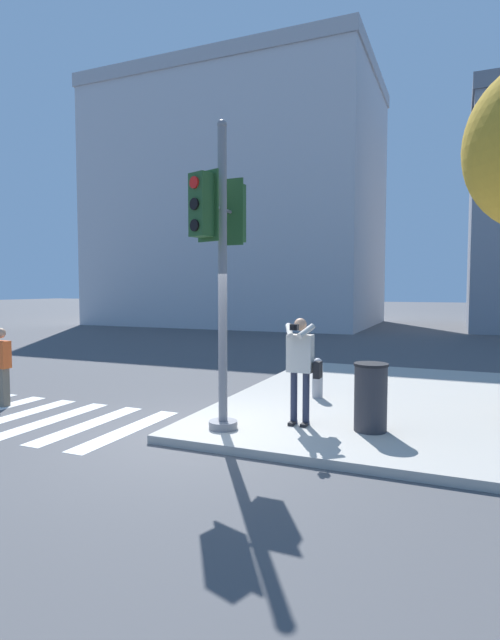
# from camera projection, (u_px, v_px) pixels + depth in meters

# --- Properties ---
(ground_plane) EXTENTS (160.00, 160.00, 0.00)m
(ground_plane) POSITION_uv_depth(u_px,v_px,m) (194.00, 438.00, 7.59)
(ground_plane) COLOR #4C4C4F
(sidewalk_corner) EXTENTS (8.00, 8.00, 0.13)m
(sidewalk_corner) POSITION_uv_depth(u_px,v_px,m) (446.00, 405.00, 9.45)
(sidewalk_corner) COLOR #ADA89E
(sidewalk_corner) RESTS_ON ground_plane
(crosswalk_stripes) EXTENTS (5.13, 2.53, 0.01)m
(crosswalk_stripes) POSITION_uv_depth(u_px,v_px,m) (18.00, 415.00, 8.95)
(crosswalk_stripes) COLOR silver
(crosswalk_stripes) RESTS_ON ground_plane
(traffic_signal_pole) EXTENTS (0.54, 1.14, 4.65)m
(traffic_signal_pole) POSITION_uv_depth(u_px,v_px,m) (220.00, 249.00, 7.51)
(traffic_signal_pole) COLOR slate
(traffic_signal_pole) RESTS_ON sidewalk_corner
(person_photographer) EXTENTS (0.58, 0.54, 1.69)m
(person_photographer) POSITION_uv_depth(u_px,v_px,m) (301.00, 361.00, 7.83)
(person_photographer) COLOR black
(person_photographer) RESTS_ON sidewalk_corner
(pedestrian_distant) EXTENTS (0.34, 0.20, 1.52)m
(pedestrian_distant) POSITION_uv_depth(u_px,v_px,m) (1.00, 365.00, 9.60)
(pedestrian_distant) COLOR #6B6051
(pedestrian_distant) RESTS_ON ground_plane
(fire_hydrant) EXTENTS (0.21, 0.27, 0.79)m
(fire_hydrant) POSITION_uv_depth(u_px,v_px,m) (318.00, 378.00, 9.80)
(fire_hydrant) COLOR #99999E
(fire_hydrant) RESTS_ON sidewalk_corner
(trash_bin) EXTENTS (0.51, 0.51, 1.03)m
(trash_bin) POSITION_uv_depth(u_px,v_px,m) (371.00, 397.00, 7.51)
(trash_bin) COLOR #2D2D33
(trash_bin) RESTS_ON sidewalk_corner
(building_left) EXTENTS (17.21, 11.18, 15.25)m
(building_left) POSITION_uv_depth(u_px,v_px,m) (240.00, 206.00, 32.34)
(building_left) COLOR #BCBCC1
(building_left) RESTS_ON ground_plane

